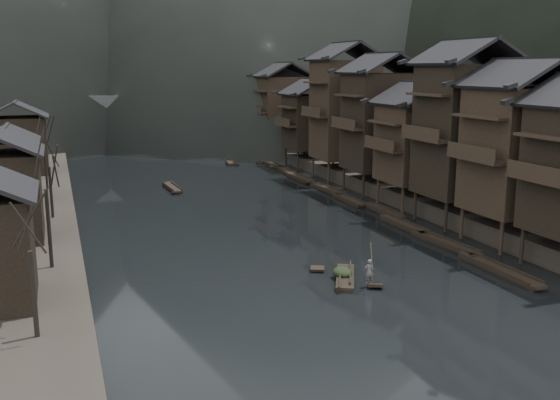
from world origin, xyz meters
name	(u,v)px	position (x,y,z in m)	size (l,w,h in m)	color
water	(305,261)	(0.00, 0.00, 0.00)	(300.00, 300.00, 0.00)	black
right_bank	(422,155)	(35.00, 40.00, 0.90)	(40.00, 200.00, 1.80)	#2D2823
stilt_houses	(389,111)	(17.28, 19.15, 9.10)	(9.00, 67.60, 16.85)	black
left_houses	(6,159)	(-20.50, 20.12, 5.66)	(8.10, 53.20, 8.73)	black
bare_trees	(46,167)	(-17.00, 10.09, 6.24)	(3.68, 42.63, 7.36)	black
moored_sampans	(336,194)	(11.94, 20.67, 0.20)	(2.78, 62.89, 0.47)	black
midriver_boats	(184,160)	(1.33, 51.06, 0.20)	(13.30, 46.16, 0.45)	black
stone_bridge	(152,117)	(0.00, 72.00, 5.11)	(40.00, 6.00, 9.00)	#4C4C4F
hero_sampan	(345,277)	(0.98, -4.56, 0.20)	(3.22, 5.24, 0.44)	black
cargo_heap	(342,267)	(0.87, -4.33, 0.80)	(1.19, 1.56, 0.71)	black
boatman	(369,268)	(1.82, -6.25, 1.25)	(0.59, 0.39, 1.62)	slate
bamboo_pole	(373,227)	(2.02, -6.25, 3.88)	(0.06, 0.06, 4.11)	#8C7A51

